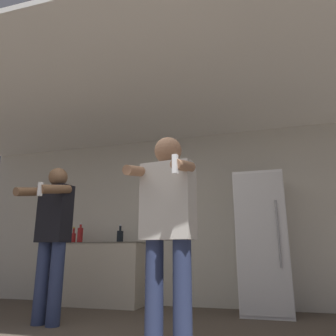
% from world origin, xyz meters
% --- Properties ---
extents(wall_back, '(7.00, 0.06, 2.55)m').
position_xyz_m(wall_back, '(0.00, 2.93, 1.27)').
color(wall_back, beige).
rests_on(wall_back, ground_plane).
extents(ceiling_slab, '(7.00, 3.42, 0.05)m').
position_xyz_m(ceiling_slab, '(0.00, 1.45, 2.57)').
color(ceiling_slab, silver).
rests_on(ceiling_slab, wall_back).
extents(refrigerator, '(0.62, 0.72, 1.75)m').
position_xyz_m(refrigerator, '(1.24, 2.55, 0.88)').
color(refrigerator, white).
rests_on(refrigerator, ground_plane).
extents(counter, '(1.38, 0.54, 0.89)m').
position_xyz_m(counter, '(-1.13, 2.64, 0.45)').
color(counter, '#BCB29E').
rests_on(counter, ground_plane).
extents(bottle_red_label, '(0.07, 0.07, 0.25)m').
position_xyz_m(bottle_red_label, '(-1.59, 2.59, 0.99)').
color(bottle_red_label, maroon).
rests_on(bottle_red_label, counter).
extents(bottle_short_whiskey, '(0.10, 0.10, 0.27)m').
position_xyz_m(bottle_short_whiskey, '(-0.79, 2.59, 0.99)').
color(bottle_short_whiskey, black).
rests_on(bottle_short_whiskey, counter).
extents(bottle_tall_gin, '(0.08, 0.08, 0.31)m').
position_xyz_m(bottle_tall_gin, '(-1.47, 2.59, 1.02)').
color(bottle_tall_gin, maroon).
rests_on(bottle_tall_gin, counter).
extents(person_woman_foreground, '(0.52, 0.49, 1.68)m').
position_xyz_m(person_woman_foreground, '(0.56, 0.54, 0.96)').
color(person_woman_foreground, navy).
rests_on(person_woman_foreground, ground_plane).
extents(person_man_side, '(0.50, 0.58, 1.70)m').
position_xyz_m(person_man_side, '(-0.99, 1.21, 0.96)').
color(person_man_side, navy).
rests_on(person_man_side, ground_plane).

